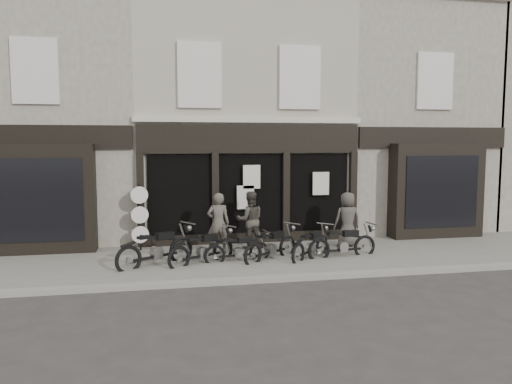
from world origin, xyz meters
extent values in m
plane|color=#2D2B28|center=(0.00, 0.00, 0.00)|extent=(90.00, 90.00, 0.00)
cube|color=#605D55|center=(0.00, 0.90, 0.06)|extent=(30.00, 4.20, 0.12)
cube|color=gray|center=(0.00, -1.25, 0.07)|extent=(30.00, 0.25, 0.13)
cube|color=#A1988A|center=(0.00, 6.00, 4.10)|extent=(7.20, 6.00, 8.20)
cube|color=black|center=(0.00, 2.92, 3.45)|extent=(7.10, 0.18, 0.90)
cube|color=black|center=(0.00, 2.98, 1.50)|extent=(6.50, 0.10, 2.95)
cube|color=black|center=(0.00, 2.91, 0.22)|extent=(7.10, 0.20, 0.44)
cube|color=#BEB6A5|center=(0.00, 2.95, 4.05)|extent=(7.30, 0.22, 0.18)
cube|color=beige|center=(-1.60, 2.95, 5.40)|extent=(1.35, 0.12, 2.00)
cube|color=black|center=(-1.60, 2.98, 5.40)|extent=(1.05, 0.06, 1.70)
cube|color=beige|center=(1.60, 2.95, 5.40)|extent=(1.35, 0.12, 2.00)
cube|color=black|center=(1.60, 2.98, 5.40)|extent=(1.05, 0.06, 1.70)
cube|color=black|center=(-3.45, 2.90, 1.55)|extent=(0.22, 0.22, 3.00)
cube|color=black|center=(-1.15, 2.90, 1.55)|extent=(0.22, 0.22, 3.00)
cube|color=black|center=(1.15, 2.90, 1.55)|extent=(0.22, 0.22, 3.00)
cube|color=black|center=(3.45, 2.90, 1.55)|extent=(0.22, 0.22, 3.00)
cube|color=silver|center=(0.00, 2.80, 2.25)|extent=(0.55, 0.04, 0.75)
cube|color=silver|center=(2.30, 2.80, 2.00)|extent=(0.55, 0.04, 0.75)
cube|color=silver|center=(-0.20, 2.80, 1.60)|extent=(0.55, 0.04, 0.75)
cube|color=#A09A87|center=(-6.35, 6.00, 4.10)|extent=(5.50, 6.00, 8.20)
cube|color=black|center=(-6.35, 2.65, 1.70)|extent=(3.20, 0.70, 3.20)
cube|color=black|center=(-6.35, 2.30, 1.70)|extent=(2.60, 0.06, 2.40)
cube|color=black|center=(-6.35, 2.95, 3.50)|extent=(5.40, 0.16, 0.70)
cube|color=beige|center=(-6.35, 2.96, 5.40)|extent=(1.30, 0.10, 1.90)
cube|color=black|center=(-6.35, 2.99, 5.40)|extent=(1.00, 0.06, 1.60)
cube|color=#A09A87|center=(6.35, 6.00, 4.10)|extent=(5.50, 6.00, 8.20)
cube|color=black|center=(6.35, 2.65, 1.70)|extent=(3.20, 0.70, 3.20)
cube|color=black|center=(6.35, 2.30, 1.70)|extent=(2.60, 0.06, 2.40)
cube|color=black|center=(6.35, 2.95, 3.50)|extent=(5.40, 0.16, 0.70)
cube|color=beige|center=(6.35, 2.96, 5.40)|extent=(1.30, 0.10, 1.90)
cube|color=black|center=(6.35, 2.99, 5.40)|extent=(1.00, 0.06, 1.60)
torus|color=black|center=(-2.33, 0.98, 0.37)|extent=(0.69, 0.50, 0.76)
torus|color=black|center=(-3.69, 0.10, 0.37)|extent=(0.69, 0.50, 0.76)
cube|color=black|center=(-3.01, 0.54, 0.33)|extent=(1.15, 0.77, 0.07)
cube|color=gray|center=(-2.99, 0.55, 0.42)|extent=(0.34, 0.32, 0.29)
cube|color=black|center=(-2.77, 0.70, 0.85)|extent=(0.54, 0.44, 0.19)
cube|color=black|center=(-3.29, 0.36, 0.89)|extent=(0.40, 0.37, 0.07)
cylinder|color=gray|center=(-2.13, 1.12, 1.11)|extent=(0.39, 0.57, 0.04)
torus|color=black|center=(-1.18, 0.89, 0.34)|extent=(0.63, 0.44, 0.69)
torus|color=black|center=(-2.42, 0.12, 0.34)|extent=(0.63, 0.44, 0.69)
cube|color=black|center=(-1.80, 0.51, 0.30)|extent=(1.05, 0.67, 0.06)
cube|color=gray|center=(-1.78, 0.52, 0.38)|extent=(0.30, 0.28, 0.26)
cube|color=black|center=(-1.58, 0.64, 0.76)|extent=(0.49, 0.39, 0.17)
cube|color=black|center=(-2.06, 0.35, 0.80)|extent=(0.36, 0.33, 0.06)
cylinder|color=gray|center=(-0.99, 1.01, 1.01)|extent=(0.34, 0.52, 0.04)
torus|color=black|center=(-0.19, 0.66, 0.30)|extent=(0.61, 0.17, 0.60)
torus|color=black|center=(-1.46, 0.45, 0.30)|extent=(0.61, 0.17, 0.60)
cube|color=black|center=(-0.82, 0.56, 0.26)|extent=(1.05, 0.21, 0.05)
cube|color=gray|center=(-0.80, 0.56, 0.33)|extent=(0.23, 0.19, 0.23)
cube|color=black|center=(-0.59, 0.59, 0.67)|extent=(0.43, 0.21, 0.15)
cube|color=black|center=(-1.08, 0.51, 0.70)|extent=(0.29, 0.22, 0.05)
cylinder|color=gray|center=(0.00, 0.69, 0.88)|extent=(0.11, 0.51, 0.03)
torus|color=black|center=(0.71, 1.02, 0.34)|extent=(0.60, 0.47, 0.68)
torus|color=black|center=(-0.46, 0.17, 0.34)|extent=(0.60, 0.47, 0.68)
cube|color=black|center=(0.12, 0.59, 0.30)|extent=(0.99, 0.74, 0.06)
cube|color=gray|center=(0.14, 0.61, 0.38)|extent=(0.30, 0.29, 0.26)
cube|color=black|center=(0.33, 0.75, 0.76)|extent=(0.47, 0.41, 0.17)
cube|color=black|center=(-0.12, 0.42, 0.80)|extent=(0.36, 0.34, 0.06)
cylinder|color=gray|center=(0.89, 1.15, 1.00)|extent=(0.37, 0.49, 0.04)
torus|color=black|center=(1.76, 1.04, 0.32)|extent=(0.52, 0.51, 0.65)
torus|color=black|center=(0.77, 0.08, 0.32)|extent=(0.52, 0.51, 0.65)
cube|color=black|center=(1.26, 0.56, 0.28)|extent=(0.85, 0.82, 0.06)
cube|color=gray|center=(1.28, 0.57, 0.36)|extent=(0.28, 0.28, 0.25)
cube|color=black|center=(1.44, 0.73, 0.72)|extent=(0.43, 0.42, 0.16)
cube|color=black|center=(1.06, 0.36, 0.76)|extent=(0.34, 0.34, 0.06)
cylinder|color=gray|center=(1.91, 1.18, 0.95)|extent=(0.41, 0.42, 0.03)
torus|color=black|center=(2.90, 0.59, 0.34)|extent=(0.69, 0.19, 0.69)
torus|color=black|center=(1.45, 0.38, 0.34)|extent=(0.69, 0.19, 0.69)
cube|color=black|center=(2.18, 0.48, 0.30)|extent=(1.19, 0.22, 0.06)
cube|color=gray|center=(2.20, 0.48, 0.38)|extent=(0.27, 0.21, 0.26)
cube|color=black|center=(2.44, 0.52, 0.76)|extent=(0.48, 0.24, 0.17)
cube|color=black|center=(1.88, 0.44, 0.80)|extent=(0.33, 0.24, 0.06)
cylinder|color=gray|center=(3.12, 0.62, 1.00)|extent=(0.12, 0.58, 0.04)
imported|color=#4C473F|center=(-1.22, 1.53, 1.01)|extent=(0.68, 0.48, 1.78)
imported|color=#3C3730|center=(-0.20, 2.03, 0.99)|extent=(0.86, 0.68, 1.75)
imported|color=#403C35|center=(2.82, 1.73, 0.97)|extent=(0.84, 0.56, 1.69)
cylinder|color=black|center=(-3.47, 2.43, 0.03)|extent=(0.33, 0.33, 0.05)
cylinder|color=black|center=(-3.47, 2.43, 1.05)|extent=(0.06, 0.06, 2.11)
cylinder|color=black|center=(-3.47, 2.40, 1.78)|extent=(0.51, 0.10, 0.51)
cylinder|color=beige|center=(-3.47, 2.37, 1.78)|extent=(0.51, 0.07, 0.51)
cylinder|color=black|center=(-3.47, 2.40, 1.19)|extent=(0.51, 0.10, 0.51)
cylinder|color=beige|center=(-3.47, 2.37, 1.19)|extent=(0.51, 0.07, 0.51)
cylinder|color=black|center=(-3.47, 2.40, 0.59)|extent=(0.51, 0.10, 0.51)
cylinder|color=beige|center=(-3.47, 2.37, 0.59)|extent=(0.51, 0.07, 0.51)
camera|label=1|loc=(-2.91, -12.69, 3.36)|focal=35.00mm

